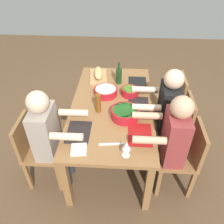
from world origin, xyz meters
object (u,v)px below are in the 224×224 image
serving_bowl_greens (125,113)px  bread_loaf (98,73)px  dining_table (112,110)px  serving_bowl_salad (130,91)px  wine_glass (126,146)px  chair_near_right (36,148)px  chair_far_center (177,124)px  chair_far_right (185,155)px  serving_bowl_pasta (106,91)px  wine_bottle (119,76)px  beer_bottle (98,103)px  diner_far_center (164,109)px  diner_far_right (170,139)px  chair_far_left (172,101)px  cutting_board (98,77)px  napkin_stack (79,150)px  diner_near_right (50,134)px

serving_bowl_greens → bread_loaf: bearing=-155.5°
dining_table → serving_bowl_salad: bearing=135.9°
wine_glass → chair_near_right: bearing=-105.7°
chair_far_center → serving_bowl_greens: bearing=-71.2°
chair_far_right → serving_bowl_pasta: bearing=-127.5°
wine_bottle → beer_bottle: bearing=-18.2°
diner_far_center → serving_bowl_salad: 0.46m
chair_far_right → serving_bowl_salad: size_ratio=4.10×
diner_far_right → chair_near_right: 1.40m
chair_near_right → wine_bottle: wine_bottle is taller
diner_far_right → serving_bowl_greens: diner_far_right is taller
diner_far_center → wine_glass: 0.87m
chair_far_right → wine_bottle: (-0.94, -0.72, 0.37)m
serving_bowl_pasta → dining_table: bearing=24.1°
chair_far_left → cutting_board: 1.04m
diner_far_right → chair_far_center: size_ratio=1.41×
chair_far_right → serving_bowl_pasta: size_ratio=3.08×
chair_far_right → chair_far_center: same height
chair_far_center → diner_far_center: bearing=-90.0°
chair_far_center → serving_bowl_greens: chair_far_center is taller
bread_loaf → wine_glass: wine_glass is taller
chair_near_right → napkin_stack: 0.64m
diner_far_center → chair_near_right: size_ratio=1.41×
chair_far_center → diner_near_right: size_ratio=0.71×
diner_far_right → cutting_board: diner_far_right is taller
chair_far_right → beer_bottle: bearing=-110.3°
cutting_board → beer_bottle: beer_bottle is taller
serving_bowl_greens → bread_loaf: (-0.81, -0.37, 0.01)m
diner_far_right → cutting_board: size_ratio=3.00×
serving_bowl_pasta → beer_bottle: bearing=-9.2°
serving_bowl_pasta → chair_far_right: bearing=52.5°
chair_near_right → serving_bowl_pasta: 1.01m
diner_far_center → beer_bottle: bearing=-79.8°
diner_far_center → chair_far_center: bearing=90.0°
chair_far_left → serving_bowl_greens: chair_far_left is taller
chair_far_left → diner_far_center: (0.47, -0.18, 0.21)m
diner_near_right → serving_bowl_pasta: size_ratio=4.35×
serving_bowl_salad → bread_loaf: bearing=-132.6°
dining_table → serving_bowl_salad: serving_bowl_salad is taller
wine_bottle → napkin_stack: size_ratio=2.07×
diner_far_center → napkin_stack: 1.11m
chair_far_left → wine_glass: wine_glass is taller
serving_bowl_salad → chair_near_right: bearing=-55.3°
wine_glass → chair_far_center: bearing=140.3°
diner_far_right → cutting_board: 1.35m
diner_near_right → bread_loaf: (-1.07, 0.38, 0.11)m
dining_table → diner_far_center: size_ratio=1.44×
dining_table → bread_loaf: 0.65m
diner_far_right → chair_far_left: size_ratio=1.41×
chair_far_left → cutting_board: size_ratio=2.12×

